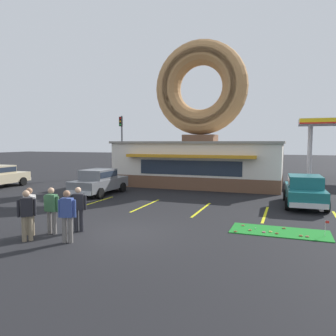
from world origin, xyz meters
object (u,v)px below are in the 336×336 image
Objects in this scene: golf_ball at (256,228)px; pedestrian_blue_sweater_man at (30,209)px; car_grey at (99,181)px; pedestrian_leather_jacket_man at (52,208)px; car_teal at (305,189)px; pedestrian_clipboard_woman at (78,207)px; pedestrian_hooded_kid at (67,214)px; putting_flag_pin at (326,225)px; traffic_light_pole at (122,138)px; trash_bin at (108,179)px; pedestrian_beanie_man at (27,213)px.

pedestrian_blue_sweater_man reaches higher than golf_ball.
car_grey is (-10.07, 5.14, 0.82)m from golf_ball.
pedestrian_leather_jacket_man is (-6.84, -3.13, 0.88)m from golf_ball.
pedestrian_clipboard_woman reaches higher than car_teal.
pedestrian_clipboard_woman is at bearing -62.79° from car_grey.
pedestrian_clipboard_woman is (-0.46, 1.26, -0.05)m from pedestrian_hooded_kid.
putting_flag_pin is (2.40, -0.14, 0.39)m from golf_ball.
golf_ball is 0.01× the size of car_grey.
traffic_light_pole reaches higher than pedestrian_leather_jacket_man.
car_teal is (-0.48, 5.69, 0.43)m from putting_flag_pin.
car_teal is at bearing 44.12° from pedestrian_blue_sweater_man.
car_teal is (1.92, 5.55, 0.82)m from golf_ball.
pedestrian_hooded_kid reaches higher than trash_bin.
pedestrian_blue_sweater_man is 1.75× the size of trash_bin.
pedestrian_leather_jacket_man reaches higher than car_grey.
car_teal is 1.02× the size of car_grey.
car_grey is 2.62× the size of pedestrian_hooded_kid.
car_teal is at bearing -31.85° from traffic_light_pole.
trash_bin is (-14.15, 9.12, 0.06)m from putting_flag_pin.
trash_bin is (-13.66, 3.42, -0.37)m from car_teal.
trash_bin is (-1.68, 3.84, -0.37)m from car_grey.
putting_flag_pin is at bearing -85.14° from car_teal.
car_grey is (-12.47, 5.28, 0.43)m from putting_flag_pin.
car_grey reaches higher than putting_flag_pin.
pedestrian_clipboard_woman reaches higher than car_grey.
trash_bin is (-6.10, 12.79, -0.47)m from pedestrian_hooded_kid.
car_teal is 2.79× the size of pedestrian_clipboard_woman.
car_grey reaches higher than golf_ball.
traffic_light_pole is at bearing 109.04° from pedestrian_blue_sweater_man.
traffic_light_pole is (-7.16, 18.58, 2.77)m from pedestrian_leather_jacket_man.
pedestrian_hooded_kid is (-7.57, -9.37, 0.10)m from car_teal.
putting_flag_pin is 0.12× the size of car_grey.
pedestrian_clipboard_woman is (3.96, -7.70, 0.05)m from car_grey.
pedestrian_beanie_man reaches higher than pedestrian_blue_sweater_man.
golf_ball is 11.33m from car_grey.
car_teal reaches higher than golf_ball.
car_teal and car_grey have the same top height.
putting_flag_pin is 0.32× the size of pedestrian_hooded_kid.
putting_flag_pin is at bearing 19.00° from pedestrian_blue_sweater_man.
pedestrian_hooded_kid is at bearing -64.52° from trash_bin.
putting_flag_pin is 10.25m from pedestrian_beanie_man.
pedestrian_beanie_man is 0.30× the size of traffic_light_pole.
pedestrian_beanie_man reaches higher than car_grey.
trash_bin is 0.17× the size of traffic_light_pole.
traffic_light_pole reaches higher than pedestrian_clipboard_woman.
pedestrian_hooded_kid is at bearing -8.71° from pedestrian_blue_sweater_man.
pedestrian_blue_sweater_man is 0.29× the size of traffic_light_pole.
pedestrian_beanie_man is (-7.02, -4.13, 0.91)m from golf_ball.
car_grey is at bearing -69.08° from traffic_light_pole.
putting_flag_pin is 0.32× the size of pedestrian_blue_sweater_man.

